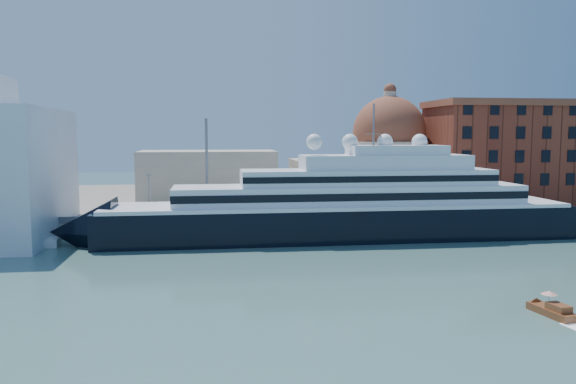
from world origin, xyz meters
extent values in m
plane|color=#39625D|center=(0.00, 0.00, 0.00)|extent=(400.00, 400.00, 0.00)
cube|color=gray|center=(0.00, 34.00, 1.25)|extent=(180.00, 10.00, 2.50)
cube|color=slate|center=(0.00, 75.00, 1.00)|extent=(260.00, 72.00, 2.00)
cube|color=slate|center=(0.00, 29.50, 3.10)|extent=(180.00, 0.10, 1.20)
cube|color=black|center=(1.87, 23.00, 2.23)|extent=(79.06, 12.16, 6.59)
cone|color=black|center=(-39.69, 23.00, 2.23)|extent=(10.14, 12.16, 12.16)
cube|color=black|center=(41.40, 23.00, 2.03)|extent=(6.08, 11.15, 6.08)
cube|color=white|center=(1.87, 23.00, 5.78)|extent=(77.03, 12.37, 0.61)
cube|color=white|center=(3.90, 23.00, 7.60)|extent=(58.79, 10.14, 3.04)
cube|color=black|center=(3.90, 17.93, 7.60)|extent=(58.79, 0.15, 1.22)
cube|color=white|center=(6.94, 23.00, 10.44)|extent=(42.57, 9.12, 2.64)
cube|color=white|center=(9.98, 23.00, 12.97)|extent=(28.38, 8.11, 2.43)
cube|color=white|center=(12.00, 23.00, 15.00)|extent=(16.22, 7.09, 1.62)
cylinder|color=slate|center=(7.95, 23.00, 19.26)|extent=(0.30, 0.30, 7.09)
sphere|color=white|center=(-2.19, 23.00, 16.42)|extent=(2.64, 2.64, 2.64)
sphere|color=white|center=(3.90, 23.00, 16.42)|extent=(2.64, 2.64, 2.64)
sphere|color=white|center=(9.98, 23.00, 16.42)|extent=(2.64, 2.64, 2.64)
sphere|color=white|center=(16.06, 23.00, 16.42)|extent=(2.64, 2.64, 2.64)
cube|color=white|center=(-48.56, 22.46, 0.52)|extent=(10.64, 4.19, 1.39)
cube|color=white|center=(-46.83, 22.58, 1.65)|extent=(3.62, 2.41, 1.04)
cube|color=brown|center=(13.73, -19.58, 0.30)|extent=(2.59, 5.41, 0.87)
cube|color=brown|center=(13.87, -20.44, 1.04)|extent=(1.73, 2.37, 0.69)
cylinder|color=slate|center=(13.65, -19.16, 1.39)|extent=(0.05, 0.05, 1.39)
cone|color=red|center=(13.65, -19.16, 2.16)|extent=(1.56, 1.56, 0.35)
cube|color=brown|center=(52.00, 52.00, 13.00)|extent=(42.00, 18.00, 22.00)
cube|color=brown|center=(52.00, 52.00, 24.50)|extent=(43.00, 19.00, 1.50)
cylinder|color=beige|center=(22.00, 58.00, 9.00)|extent=(18.00, 18.00, 14.00)
sphere|color=brown|center=(22.00, 58.00, 18.00)|extent=(17.00, 17.00, 17.00)
cylinder|color=beige|center=(22.00, 58.00, 26.00)|extent=(3.00, 3.00, 3.00)
cube|color=beige|center=(8.00, 56.00, 7.00)|extent=(18.00, 14.00, 10.00)
cube|color=beige|center=(-20.00, 58.00, 8.00)|extent=(30.00, 16.00, 12.00)
cylinder|color=slate|center=(-30.00, 31.00, 6.50)|extent=(0.24, 0.24, 8.00)
cube|color=slate|center=(-30.00, 31.00, 10.60)|extent=(0.80, 0.30, 0.25)
cylinder|color=slate|center=(0.00, 31.00, 6.50)|extent=(0.24, 0.24, 8.00)
cube|color=slate|center=(0.00, 31.00, 10.60)|extent=(0.80, 0.30, 0.25)
cylinder|color=slate|center=(30.00, 31.00, 6.50)|extent=(0.24, 0.24, 8.00)
cube|color=slate|center=(30.00, 31.00, 10.60)|extent=(0.80, 0.30, 0.25)
cylinder|color=slate|center=(-20.00, 33.00, 11.50)|extent=(0.50, 0.50, 18.00)
camera|label=1|loc=(-19.00, -68.98, 17.64)|focal=35.00mm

